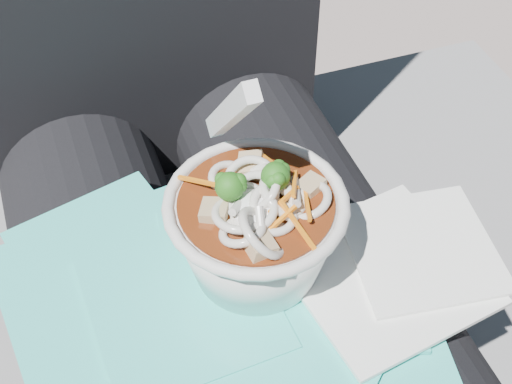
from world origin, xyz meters
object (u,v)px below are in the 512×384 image
object	(u,v)px
stone_ledge	(204,362)
plastic_bag	(215,308)
lap	(238,326)
udon_bowl	(256,225)
person_body	(204,233)

from	to	relation	value
stone_ledge	plastic_bag	size ratio (longest dim) A/B	3.01
lap	udon_bowl	xyz separation A→B (m)	(0.01, -0.01, 0.14)
stone_ledge	udon_bowl	world-z (taller)	udon_bowl
lap	plastic_bag	distance (m)	0.10
plastic_bag	udon_bowl	xyz separation A→B (m)	(0.04, 0.02, 0.05)
stone_ledge	lap	size ratio (longest dim) A/B	2.08
stone_ledge	lap	xyz separation A→B (m)	(0.00, -0.15, 0.31)
plastic_bag	lap	bearing A→B (deg)	49.51
plastic_bag	stone_ledge	bearing A→B (deg)	81.46
lap	plastic_bag	xyz separation A→B (m)	(-0.03, -0.03, 0.09)
person_body	udon_bowl	size ratio (longest dim) A/B	5.58
person_body	udon_bowl	bearing A→B (deg)	-82.65
stone_ledge	person_body	distance (m)	0.34
person_body	plastic_bag	size ratio (longest dim) A/B	3.04
stone_ledge	lap	distance (m)	0.34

